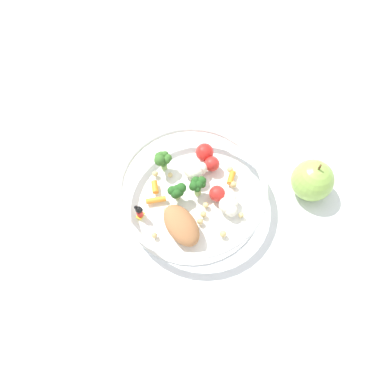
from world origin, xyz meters
The scene contains 3 objects.
ground_plane centered at (0.00, 0.00, 0.00)m, with size 2.40×2.40×0.00m, color white.
food_container centered at (-0.02, -0.01, 0.03)m, with size 0.26×0.26×0.05m.
loose_apple centered at (0.19, -0.03, 0.04)m, with size 0.07×0.07×0.09m.
Camera 1 is at (-0.09, -0.31, 0.60)m, focal length 35.07 mm.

